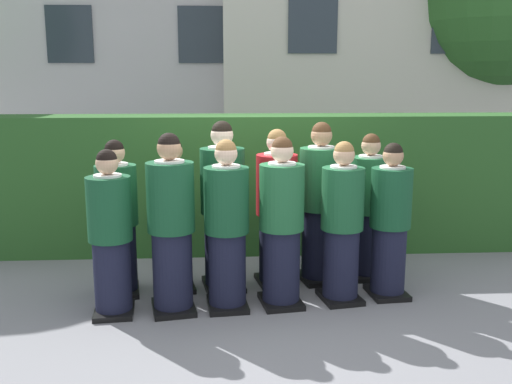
# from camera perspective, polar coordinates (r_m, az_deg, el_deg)

# --- Properties ---
(ground_plane) EXTENTS (60.00, 60.00, 0.00)m
(ground_plane) POSITION_cam_1_polar(r_m,az_deg,el_deg) (5.71, 0.16, -10.94)
(ground_plane) COLOR slate
(student_front_row_0) EXTENTS (0.40, 0.47, 1.53)m
(student_front_row_0) POSITION_cam_1_polar(r_m,az_deg,el_deg) (5.44, -14.04, -4.35)
(student_front_row_0) COLOR black
(student_front_row_0) RESTS_ON ground
(student_front_row_1) EXTENTS (0.46, 0.54, 1.67)m
(student_front_row_1) POSITION_cam_1_polar(r_m,az_deg,el_deg) (5.39, -8.28, -3.52)
(student_front_row_1) COLOR black
(student_front_row_1) RESTS_ON ground
(student_front_row_2) EXTENTS (0.42, 0.49, 1.60)m
(student_front_row_2) POSITION_cam_1_polar(r_m,az_deg,el_deg) (5.42, -2.88, -3.68)
(student_front_row_2) COLOR black
(student_front_row_2) RESTS_ON ground
(student_front_row_3) EXTENTS (0.44, 0.51, 1.62)m
(student_front_row_3) POSITION_cam_1_polar(r_m,az_deg,el_deg) (5.49, 2.51, -3.39)
(student_front_row_3) COLOR black
(student_front_row_3) RESTS_ON ground
(student_front_row_4) EXTENTS (0.43, 0.50, 1.57)m
(student_front_row_4) POSITION_cam_1_polar(r_m,az_deg,el_deg) (5.65, 8.40, -3.35)
(student_front_row_4) COLOR black
(student_front_row_4) RESTS_ON ground
(student_front_row_5) EXTENTS (0.40, 0.47, 1.54)m
(student_front_row_5) POSITION_cam_1_polar(r_m,az_deg,el_deg) (5.87, 12.97, -3.13)
(student_front_row_5) COLOR black
(student_front_row_5) RESTS_ON ground
(student_rear_row_0) EXTENTS (0.43, 0.50, 1.56)m
(student_rear_row_0) POSITION_cam_1_polar(r_m,az_deg,el_deg) (5.93, -13.38, -2.88)
(student_rear_row_0) COLOR black
(student_rear_row_0) RESTS_ON ground
(student_rear_row_1) EXTENTS (0.44, 0.51, 1.56)m
(student_rear_row_1) POSITION_cam_1_polar(r_m,az_deg,el_deg) (5.95, -7.99, -2.62)
(student_rear_row_1) COLOR black
(student_rear_row_1) RESTS_ON ground
(student_rear_row_2) EXTENTS (0.47, 0.55, 1.73)m
(student_rear_row_2) POSITION_cam_1_polar(r_m,az_deg,el_deg) (5.93, -3.27, -1.75)
(student_rear_row_2) COLOR black
(student_rear_row_2) RESTS_ON ground
(student_in_red_blazer) EXTENTS (0.45, 0.55, 1.64)m
(student_in_red_blazer) POSITION_cam_1_polar(r_m,az_deg,el_deg) (6.04, 2.02, -1.94)
(student_in_red_blazer) COLOR black
(student_in_red_blazer) RESTS_ON ground
(student_rear_row_4) EXTENTS (0.48, 0.56, 1.70)m
(student_rear_row_4) POSITION_cam_1_polar(r_m,az_deg,el_deg) (6.17, 6.28, -1.41)
(student_rear_row_4) COLOR black
(student_rear_row_4) RESTS_ON ground
(student_rear_row_5) EXTENTS (0.41, 0.51, 1.57)m
(student_rear_row_5) POSITION_cam_1_polar(r_m,az_deg,el_deg) (6.37, 10.96, -1.74)
(student_rear_row_5) COLOR black
(student_rear_row_5) RESTS_ON ground
(hedge) EXTENTS (7.19, 0.70, 1.69)m
(hedge) POSITION_cam_1_polar(r_m,az_deg,el_deg) (7.27, -0.71, 0.86)
(hedge) COLOR #285623
(hedge) RESTS_ON ground
(school_building_main) EXTENTS (6.27, 3.32, 6.79)m
(school_building_main) POSITION_cam_1_polar(r_m,az_deg,el_deg) (12.89, 10.64, 17.01)
(school_building_main) COLOR beige
(school_building_main) RESTS_ON ground
(school_building_annex) EXTENTS (6.04, 4.50, 6.48)m
(school_building_annex) POSITION_cam_1_polar(r_m,az_deg,el_deg) (14.27, -10.47, 15.81)
(school_building_annex) COLOR silver
(school_building_annex) RESTS_ON ground
(oak_tree_right) EXTENTS (3.26, 3.26, 5.20)m
(oak_tree_right) POSITION_cam_1_polar(r_m,az_deg,el_deg) (12.57, 22.90, 16.84)
(oak_tree_right) COLOR brown
(oak_tree_right) RESTS_ON ground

